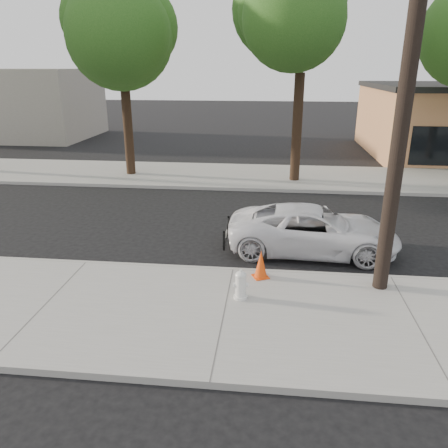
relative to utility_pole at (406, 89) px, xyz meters
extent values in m
plane|color=black|center=(-3.60, 2.70, -4.70)|extent=(120.00, 120.00, 0.00)
cube|color=gray|center=(-3.60, -1.60, -4.62)|extent=(90.00, 4.40, 0.15)
cube|color=gray|center=(-3.60, 11.20, -4.62)|extent=(90.00, 5.00, 0.15)
cube|color=#9E9B93|center=(-3.60, 0.60, -4.62)|extent=(90.00, 0.12, 0.16)
cylinder|color=black|center=(0.00, 0.00, -0.05)|extent=(0.34, 0.34, 9.00)
cylinder|color=black|center=(-9.60, 10.90, -2.42)|extent=(0.44, 0.44, 4.25)
sphere|color=#1C4D16|center=(-9.60, 10.90, 1.10)|extent=(4.20, 4.20, 4.20)
sphere|color=#1C4D16|center=(-9.04, 10.48, 2.22)|extent=(3.36, 3.36, 3.36)
cylinder|color=black|center=(-1.60, 10.50, -2.17)|extent=(0.44, 0.44, 4.75)
sphere|color=#1C4D16|center=(-1.60, 10.50, 1.80)|extent=(4.80, 4.80, 4.80)
imported|color=white|center=(-1.42, 2.34, -4.02)|extent=(4.96, 2.44, 1.35)
cylinder|color=silver|center=(-3.29, -0.92, -4.52)|extent=(0.32, 0.32, 0.06)
cylinder|color=silver|center=(-3.29, -0.92, -4.27)|extent=(0.24, 0.24, 0.56)
ellipsoid|color=silver|center=(-3.29, -0.92, -3.97)|extent=(0.26, 0.26, 0.18)
cylinder|color=silver|center=(-3.29, -0.92, -4.21)|extent=(0.36, 0.16, 0.11)
cylinder|color=silver|center=(-3.29, -0.92, -4.21)|extent=(0.17, 0.20, 0.14)
cube|color=#E8450C|center=(-2.87, 0.20, -4.54)|extent=(0.49, 0.49, 0.02)
cone|color=#E8450C|center=(-2.87, 0.20, -4.19)|extent=(0.43, 0.43, 0.71)
camera|label=1|loc=(-2.71, -9.72, 0.43)|focal=35.00mm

